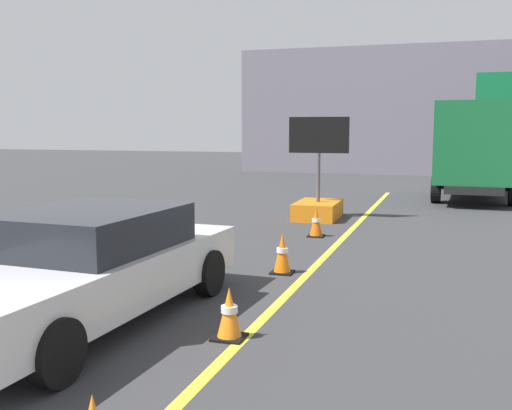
{
  "coord_description": "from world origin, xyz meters",
  "views": [
    {
      "loc": [
        2.17,
        1.06,
        2.38
      ],
      "look_at": [
        0.25,
        7.01,
        1.59
      ],
      "focal_mm": 42.23,
      "sensor_mm": 36.0,
      "label": 1
    }
  ],
  "objects_px": {
    "arrow_board_trailer": "(318,201)",
    "traffic_cone_mid_lane": "(229,313)",
    "traffic_cone_curbside": "(316,223)",
    "box_truck": "(476,147)",
    "traffic_cone_far_lane": "(282,253)",
    "pickup_car": "(84,266)"
  },
  "relations": [
    {
      "from": "pickup_car",
      "to": "traffic_cone_mid_lane",
      "type": "height_order",
      "value": "pickup_car"
    },
    {
      "from": "traffic_cone_mid_lane",
      "to": "traffic_cone_far_lane",
      "type": "distance_m",
      "value": 3.23
    },
    {
      "from": "arrow_board_trailer",
      "to": "traffic_cone_far_lane",
      "type": "bearing_deg",
      "value": -83.3
    },
    {
      "from": "arrow_board_trailer",
      "to": "traffic_cone_curbside",
      "type": "relative_size",
      "value": 4.19
    },
    {
      "from": "traffic_cone_far_lane",
      "to": "arrow_board_trailer",
      "type": "bearing_deg",
      "value": 96.7
    },
    {
      "from": "arrow_board_trailer",
      "to": "box_truck",
      "type": "xyz_separation_m",
      "value": [
        4.16,
        6.64,
        1.29
      ]
    },
    {
      "from": "arrow_board_trailer",
      "to": "traffic_cone_mid_lane",
      "type": "bearing_deg",
      "value": -84.0
    },
    {
      "from": "pickup_car",
      "to": "traffic_cone_far_lane",
      "type": "xyz_separation_m",
      "value": [
        1.68,
        3.16,
        -0.36
      ]
    },
    {
      "from": "pickup_car",
      "to": "traffic_cone_curbside",
      "type": "xyz_separation_m",
      "value": [
        1.49,
        6.7,
        -0.38
      ]
    },
    {
      "from": "arrow_board_trailer",
      "to": "box_truck",
      "type": "height_order",
      "value": "box_truck"
    },
    {
      "from": "arrow_board_trailer",
      "to": "traffic_cone_far_lane",
      "type": "distance_m",
      "value": 6.31
    },
    {
      "from": "traffic_cone_far_lane",
      "to": "traffic_cone_curbside",
      "type": "distance_m",
      "value": 3.55
    },
    {
      "from": "traffic_cone_curbside",
      "to": "traffic_cone_mid_lane",
      "type": "bearing_deg",
      "value": -86.16
    },
    {
      "from": "box_truck",
      "to": "pickup_car",
      "type": "height_order",
      "value": "box_truck"
    },
    {
      "from": "box_truck",
      "to": "traffic_cone_far_lane",
      "type": "xyz_separation_m",
      "value": [
        -3.43,
        -12.91,
        -1.43
      ]
    },
    {
      "from": "arrow_board_trailer",
      "to": "traffic_cone_mid_lane",
      "type": "distance_m",
      "value": 9.54
    },
    {
      "from": "arrow_board_trailer",
      "to": "traffic_cone_far_lane",
      "type": "relative_size",
      "value": 3.97
    },
    {
      "from": "traffic_cone_curbside",
      "to": "box_truck",
      "type": "bearing_deg",
      "value": 68.88
    },
    {
      "from": "box_truck",
      "to": "traffic_cone_mid_lane",
      "type": "relative_size",
      "value": 13.2
    },
    {
      "from": "box_truck",
      "to": "pickup_car",
      "type": "xyz_separation_m",
      "value": [
        -5.11,
        -16.07,
        -1.07
      ]
    },
    {
      "from": "arrow_board_trailer",
      "to": "traffic_cone_mid_lane",
      "type": "height_order",
      "value": "arrow_board_trailer"
    },
    {
      "from": "traffic_cone_mid_lane",
      "to": "traffic_cone_far_lane",
      "type": "relative_size",
      "value": 0.89
    }
  ]
}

